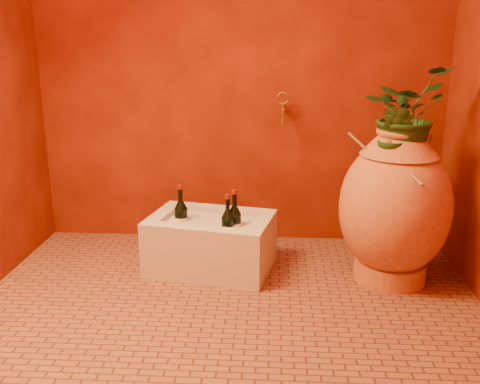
# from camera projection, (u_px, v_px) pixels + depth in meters

# --- Properties ---
(floor) EXTENTS (2.50, 2.50, 0.00)m
(floor) POSITION_uv_depth(u_px,v_px,m) (227.00, 311.00, 2.57)
(floor) COLOR brown
(floor) RESTS_ON ground
(wall_back) EXTENTS (2.50, 0.02, 2.50)m
(wall_back) POSITION_uv_depth(u_px,v_px,m) (240.00, 40.00, 3.18)
(wall_back) COLOR #561404
(wall_back) RESTS_ON ground
(amphora) EXTENTS (0.71, 0.71, 0.83)m
(amphora) POSITION_uv_depth(u_px,v_px,m) (395.00, 207.00, 2.80)
(amphora) COLOR #D8763D
(amphora) RESTS_ON floor
(stone_basin) EXTENTS (0.74, 0.58, 0.31)m
(stone_basin) POSITION_uv_depth(u_px,v_px,m) (211.00, 244.00, 3.01)
(stone_basin) COLOR beige
(stone_basin) RESTS_ON floor
(wine_bottle_a) EXTENTS (0.08, 0.08, 0.31)m
(wine_bottle_a) POSITION_uv_depth(u_px,v_px,m) (234.00, 225.00, 2.90)
(wine_bottle_a) COLOR black
(wine_bottle_a) RESTS_ON stone_basin
(wine_bottle_b) EXTENTS (0.08, 0.08, 0.31)m
(wine_bottle_b) POSITION_uv_depth(u_px,v_px,m) (181.00, 219.00, 3.00)
(wine_bottle_b) COLOR black
(wine_bottle_b) RESTS_ON stone_basin
(wine_bottle_c) EXTENTS (0.07, 0.07, 0.29)m
(wine_bottle_c) POSITION_uv_depth(u_px,v_px,m) (228.00, 228.00, 2.88)
(wine_bottle_c) COLOR black
(wine_bottle_c) RESTS_ON stone_basin
(wall_tap) EXTENTS (0.08, 0.17, 0.18)m
(wall_tap) POSITION_uv_depth(u_px,v_px,m) (283.00, 106.00, 3.18)
(wall_tap) COLOR #AE8828
(wall_tap) RESTS_ON wall_back
(plant_main) EXTENTS (0.56, 0.56, 0.47)m
(plant_main) POSITION_uv_depth(u_px,v_px,m) (405.00, 113.00, 2.68)
(plant_main) COLOR #1B4217
(plant_main) RESTS_ON amphora
(plant_side) EXTENTS (0.22, 0.22, 0.32)m
(plant_side) POSITION_uv_depth(u_px,v_px,m) (395.00, 138.00, 2.61)
(plant_side) COLOR #1B4217
(plant_side) RESTS_ON amphora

